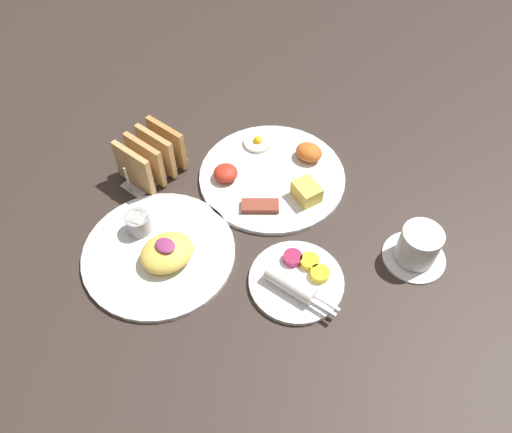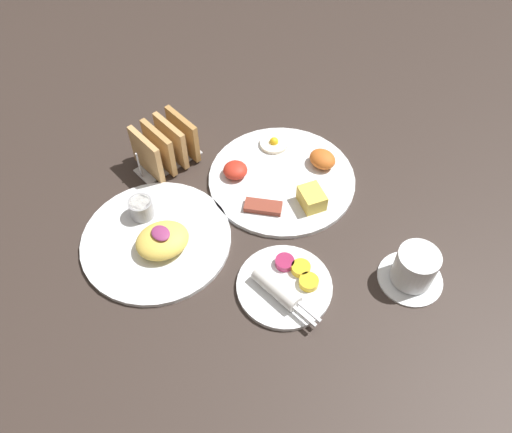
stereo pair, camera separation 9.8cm
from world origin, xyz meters
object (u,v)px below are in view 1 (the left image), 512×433
at_px(plate_condiments, 296,280).
at_px(plate_foreground, 159,250).
at_px(plate_breakfast, 273,174).
at_px(toast_rack, 151,157).
at_px(coffee_cup, 418,247).

relative_size(plate_condiments, plate_foreground, 0.64).
height_order(plate_condiments, plate_foreground, plate_foreground).
xyz_separation_m(plate_breakfast, plate_foreground, (-0.05, -0.29, 0.00)).
bearing_deg(toast_rack, plate_foreground, -41.54).
xyz_separation_m(plate_breakfast, plate_condiments, (0.19, -0.18, 0.00)).
distance_m(plate_condiments, coffee_cup, 0.24).
xyz_separation_m(plate_foreground, coffee_cup, (0.38, 0.30, 0.02)).
height_order(toast_rack, coffee_cup, toast_rack).
height_order(plate_breakfast, plate_foreground, plate_foreground).
height_order(plate_condiments, coffee_cup, coffee_cup).
bearing_deg(coffee_cup, plate_breakfast, -179.74).
relative_size(plate_breakfast, plate_condiments, 1.68).
distance_m(toast_rack, coffee_cup, 0.57).
bearing_deg(plate_foreground, plate_condiments, 24.67).
relative_size(plate_foreground, coffee_cup, 2.44).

